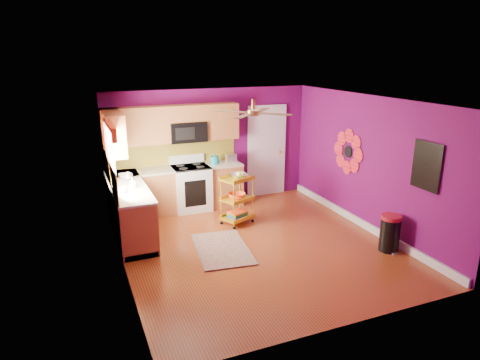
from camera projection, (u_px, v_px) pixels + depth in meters
name	position (u px, v px, depth m)	size (l,w,h in m)	color
ground	(257.00, 245.00, 7.46)	(5.00, 5.00, 0.00)	maroon
room_envelope	(259.00, 154.00, 7.00)	(4.54, 5.04, 2.52)	#620B56
lower_cabinets	(157.00, 199.00, 8.46)	(2.81, 2.31, 0.94)	#945228
electric_range	(191.00, 187.00, 9.05)	(0.76, 0.66, 1.13)	white
upper_cabinetry	(155.00, 128.00, 8.42)	(2.80, 2.30, 1.26)	#945228
left_window	(110.00, 146.00, 7.09)	(0.08, 1.35, 1.08)	white
panel_door	(266.00, 152.00, 9.84)	(0.95, 0.11, 2.15)	white
right_wall_art	(380.00, 158.00, 7.55)	(0.04, 2.74, 1.04)	black
ceiling_fan	(253.00, 112.00, 6.98)	(1.01, 1.01, 0.26)	#BF8C3F
shag_rug	(222.00, 249.00, 7.29)	(0.87, 1.41, 0.02)	black
rolling_cart	(237.00, 197.00, 8.27)	(0.69, 0.61, 1.04)	gold
trash_can	(390.00, 233.00, 7.17)	(0.33, 0.36, 0.63)	black
teal_kettle	(215.00, 160.00, 9.12)	(0.18, 0.18, 0.21)	teal
toaster	(231.00, 158.00, 9.24)	(0.22, 0.15, 0.18)	beige
soap_bottle_a	(132.00, 182.00, 7.52)	(0.08, 0.08, 0.18)	#EA3F72
soap_bottle_b	(128.00, 176.00, 7.97)	(0.12, 0.12, 0.16)	white
counter_dish	(126.00, 176.00, 8.13)	(0.27, 0.27, 0.07)	white
counter_cup	(124.00, 190.00, 7.26)	(0.13, 0.13, 0.10)	white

